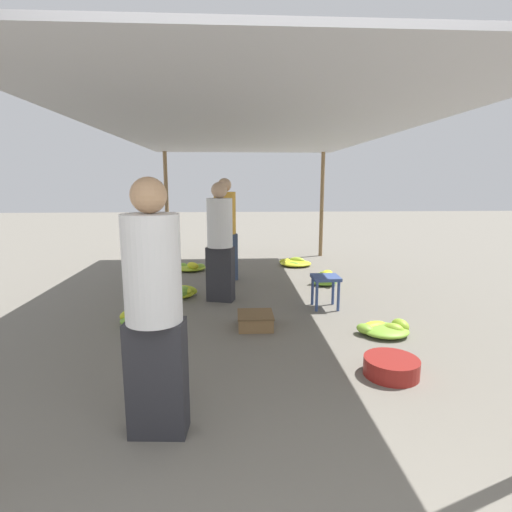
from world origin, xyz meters
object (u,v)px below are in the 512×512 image
(banana_pile_right_1, at_px, (294,263))
(crate_near, at_px, (255,320))
(shopper_walking_far, at_px, (220,241))
(banana_pile_right_0, at_px, (385,329))
(banana_pile_left_2, at_px, (191,267))
(banana_pile_left_1, at_px, (180,292))
(shopper_walking_mid, at_px, (225,228))
(stool, at_px, (325,282))
(vendor_foreground, at_px, (154,307))
(banana_pile_right_2, at_px, (325,278))
(basin_black, at_px, (391,367))
(banana_pile_left_0, at_px, (146,317))

(banana_pile_right_1, relative_size, crate_near, 1.60)
(banana_pile_right_1, relative_size, shopper_walking_far, 0.39)
(banana_pile_right_1, bearing_deg, banana_pile_right_0, -83.15)
(banana_pile_left_2, bearing_deg, banana_pile_left_1, -89.33)
(banana_pile_right_1, distance_m, shopper_walking_mid, 1.85)
(banana_pile_right_0, distance_m, shopper_walking_mid, 3.14)
(banana_pile_left_1, height_order, banana_pile_right_1, banana_pile_left_1)
(shopper_walking_mid, bearing_deg, stool, -50.51)
(shopper_walking_far, bearing_deg, vendor_foreground, -96.01)
(banana_pile_right_0, relative_size, crate_near, 1.58)
(banana_pile_right_0, bearing_deg, banana_pile_right_2, 94.56)
(banana_pile_left_1, height_order, banana_pile_left_2, banana_pile_left_2)
(vendor_foreground, xyz_separation_m, banana_pile_right_2, (1.90, 3.65, -0.74))
(vendor_foreground, relative_size, basin_black, 3.56)
(stool, bearing_deg, banana_pile_left_0, -168.22)
(basin_black, height_order, banana_pile_right_2, banana_pile_right_2)
(basin_black, height_order, crate_near, crate_near)
(basin_black, bearing_deg, shopper_walking_far, 123.64)
(banana_pile_right_0, bearing_deg, stool, 114.55)
(banana_pile_right_0, bearing_deg, banana_pile_left_1, 146.99)
(crate_near, bearing_deg, basin_black, -47.57)
(stool, xyz_separation_m, banana_pile_right_0, (0.43, -0.93, -0.28))
(banana_pile_right_1, distance_m, banana_pile_right_2, 1.49)
(crate_near, xyz_separation_m, shopper_walking_mid, (-0.37, 2.23, 0.77))
(banana_pile_right_2, bearing_deg, crate_near, -123.16)
(vendor_foreground, height_order, banana_pile_right_1, vendor_foreground)
(banana_pile_left_1, relative_size, shopper_walking_mid, 0.35)
(banana_pile_left_2, distance_m, banana_pile_right_1, 1.96)
(banana_pile_left_0, relative_size, shopper_walking_far, 0.39)
(banana_pile_left_2, xyz_separation_m, banana_pile_right_1, (1.93, 0.34, -0.01))
(vendor_foreground, xyz_separation_m, shopper_walking_far, (0.30, 2.89, -0.02))
(banana_pile_left_1, distance_m, shopper_walking_far, 0.97)
(banana_pile_right_0, distance_m, banana_pile_right_2, 2.10)
(banana_pile_right_1, bearing_deg, stool, -89.99)
(banana_pile_right_1, relative_size, shopper_walking_mid, 0.38)
(crate_near, bearing_deg, vendor_foreground, -111.26)
(stool, relative_size, shopper_walking_mid, 0.25)
(stool, relative_size, crate_near, 1.07)
(stool, bearing_deg, shopper_walking_mid, 129.49)
(shopper_walking_mid, bearing_deg, banana_pile_left_2, 132.08)
(banana_pile_left_2, height_order, shopper_walking_mid, shopper_walking_mid)
(crate_near, bearing_deg, banana_pile_left_0, 170.41)
(banana_pile_right_2, bearing_deg, shopper_walking_mid, 165.05)
(banana_pile_left_1, distance_m, banana_pile_right_2, 2.25)
(stool, height_order, basin_black, stool)
(banana_pile_right_0, bearing_deg, banana_pile_left_0, 169.45)
(banana_pile_right_0, xyz_separation_m, crate_near, (-1.35, 0.27, 0.02))
(banana_pile_right_0, height_order, crate_near, crate_near)
(stool, xyz_separation_m, banana_pile_left_1, (-1.91, 0.59, -0.26))
(stool, distance_m, shopper_walking_far, 1.48)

